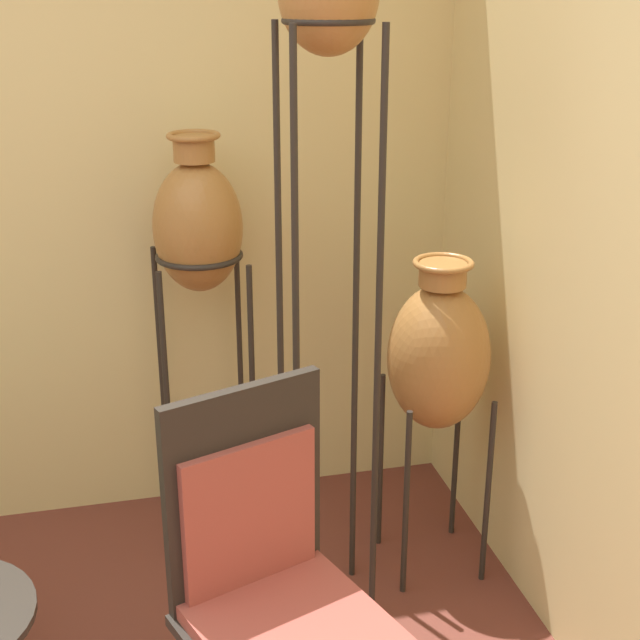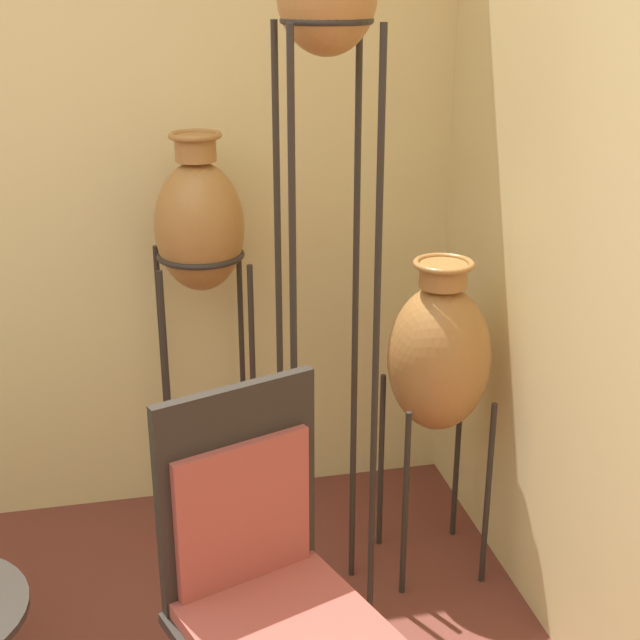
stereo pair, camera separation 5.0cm
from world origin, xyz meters
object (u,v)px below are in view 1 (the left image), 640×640
vase_stand_tall (328,28)px  vase_stand_short (439,357)px  vase_stand_medium (198,231)px  chair (276,585)px

vase_stand_tall → vase_stand_short: 1.12m
vase_stand_medium → chair: 1.32m
vase_stand_short → chair: bearing=-131.0°
vase_stand_tall → vase_stand_medium: (-0.32, 0.54, -0.67)m
vase_stand_short → vase_stand_tall: bearing=-161.6°
vase_stand_medium → chair: bearing=-88.6°
vase_stand_tall → chair: (-0.29, -0.67, -1.22)m
vase_stand_medium → vase_stand_short: (0.73, -0.40, -0.36)m
vase_stand_medium → vase_stand_short: 0.91m
chair → vase_stand_tall: bearing=46.3°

